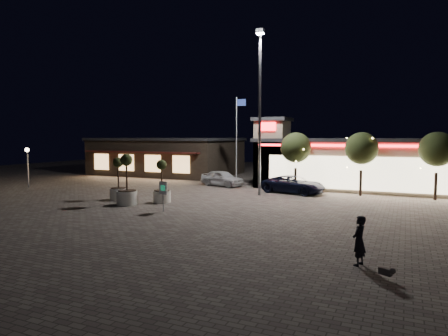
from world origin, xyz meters
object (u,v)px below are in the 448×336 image
at_px(pickup_truck, 293,184).
at_px(pedestrian, 359,241).
at_px(planter_left, 118,187).
at_px(planter_mid, 127,189).
at_px(valet_sign, 163,191).
at_px(white_sedan, 222,178).

height_order(pickup_truck, pedestrian, pedestrian).
bearing_deg(planter_left, pickup_truck, 39.24).
xyz_separation_m(planter_mid, valet_sign, (3.49, -1.06, 0.24)).
bearing_deg(pedestrian, pickup_truck, -140.00).
bearing_deg(pickup_truck, planter_mid, 151.33).
distance_m(pickup_truck, pedestrian, 17.70).
relative_size(white_sedan, planter_mid, 1.26).
distance_m(white_sedan, valet_sign, 12.85).
height_order(planter_left, planter_mid, planter_mid).
distance_m(pickup_truck, planter_left, 13.32).
bearing_deg(valet_sign, planter_mid, 163.19).
xyz_separation_m(pickup_truck, planter_left, (-10.32, -8.42, 0.24)).
bearing_deg(pickup_truck, valet_sign, 167.51).
height_order(pickup_truck, valet_sign, valet_sign).
bearing_deg(planter_left, white_sedan, 72.27).
bearing_deg(valet_sign, pickup_truck, 65.33).
relative_size(white_sedan, planter_left, 1.41).
bearing_deg(valet_sign, pedestrian, -25.51).
height_order(planter_left, valet_sign, planter_left).
xyz_separation_m(pickup_truck, pedestrian, (6.63, -16.41, 0.18)).
relative_size(white_sedan, pedestrian, 2.43).
bearing_deg(white_sedan, planter_mid, -169.82).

